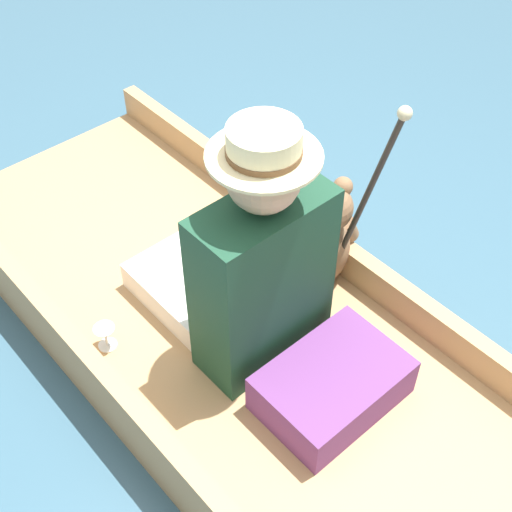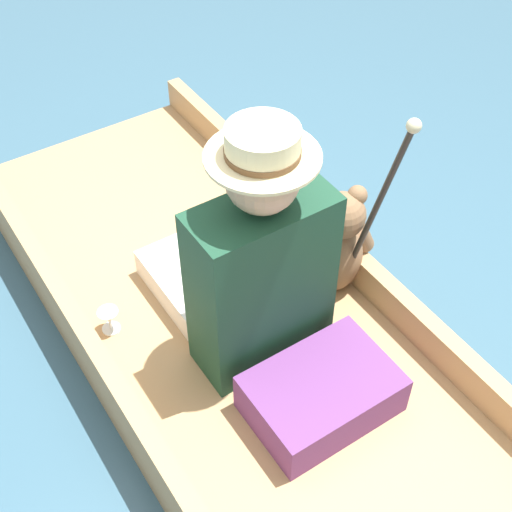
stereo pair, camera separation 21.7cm
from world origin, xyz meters
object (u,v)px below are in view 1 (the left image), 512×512
object	(u,v)px
seated_person	(248,267)
teddy_bear	(326,237)
walking_cane	(369,191)
wine_glass	(105,333)

from	to	relation	value
seated_person	teddy_bear	size ratio (longest dim) A/B	2.01
walking_cane	teddy_bear	bearing A→B (deg)	97.00
wine_glass	walking_cane	world-z (taller)	walking_cane
wine_glass	walking_cane	xyz separation A→B (m)	(0.80, -0.40, 0.43)
wine_glass	teddy_bear	bearing A→B (deg)	-18.32
seated_person	wine_glass	distance (m)	0.56
seated_person	wine_glass	world-z (taller)	seated_person
wine_glass	seated_person	bearing A→B (deg)	-35.38
seated_person	walking_cane	xyz separation A→B (m)	(0.40, -0.12, 0.16)
teddy_bear	wine_glass	size ratio (longest dim) A/B	4.72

